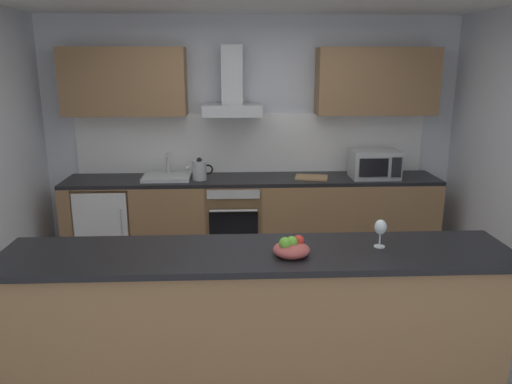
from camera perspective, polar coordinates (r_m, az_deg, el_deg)
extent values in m
cube|color=gray|center=(4.13, 0.58, -16.07)|extent=(5.55, 4.96, 0.02)
cube|color=silver|center=(5.65, -0.55, 6.45)|extent=(5.55, 0.12, 2.60)
cube|color=white|center=(5.59, -0.52, 5.64)|extent=(3.87, 0.02, 0.66)
cube|color=olive|center=(5.48, -0.38, -3.16)|extent=(4.00, 0.60, 0.86)
cube|color=black|center=(5.36, -0.39, 1.43)|extent=(4.00, 0.60, 0.04)
cube|color=olive|center=(3.27, 0.22, -15.19)|extent=(3.04, 0.52, 0.94)
cube|color=black|center=(3.06, 0.23, -7.15)|extent=(3.14, 0.64, 0.04)
cube|color=olive|center=(5.48, -14.87, 12.13)|extent=(1.28, 0.32, 0.70)
cube|color=olive|center=(5.58, 13.67, 12.24)|extent=(1.28, 0.32, 0.70)
cube|color=slate|center=(5.44, -2.59, -2.96)|extent=(0.60, 0.56, 0.80)
cube|color=black|center=(5.19, -2.58, -4.60)|extent=(0.50, 0.02, 0.48)
cube|color=#B7BABC|center=(5.07, -2.63, -0.28)|extent=(0.54, 0.02, 0.09)
cylinder|color=#B7BABC|center=(5.08, -2.61, -2.16)|extent=(0.49, 0.02, 0.02)
cube|color=white|center=(5.62, -16.61, -3.37)|extent=(0.58, 0.56, 0.85)
cube|color=silver|center=(5.36, -17.34, -4.31)|extent=(0.55, 0.02, 0.80)
cylinder|color=#B7BABC|center=(5.27, -15.10, -3.96)|extent=(0.02, 0.02, 0.38)
cube|color=#B7BABC|center=(5.48, 13.42, 3.14)|extent=(0.50, 0.36, 0.30)
cube|color=black|center=(5.28, 13.35, 2.73)|extent=(0.30, 0.02, 0.19)
cube|color=black|center=(5.36, 15.83, 2.73)|extent=(0.10, 0.01, 0.21)
cube|color=silver|center=(5.37, -10.18, 1.69)|extent=(0.50, 0.40, 0.04)
cylinder|color=#B7BABC|center=(5.47, -10.06, 3.09)|extent=(0.03, 0.03, 0.26)
cylinder|color=#B7BABC|center=(5.37, -10.22, 4.17)|extent=(0.03, 0.16, 0.03)
cylinder|color=#B7BABC|center=(5.28, -6.50, 2.47)|extent=(0.15, 0.15, 0.20)
sphere|color=black|center=(5.26, -6.53, 3.67)|extent=(0.06, 0.06, 0.06)
cone|color=#B7BABC|center=(5.28, -7.59, 2.88)|extent=(0.09, 0.04, 0.07)
torus|color=black|center=(5.27, -5.53, 2.59)|extent=(0.11, 0.02, 0.11)
cube|color=#B7BABC|center=(5.32, -2.74, 9.39)|extent=(0.62, 0.45, 0.12)
cube|color=#B7BABC|center=(5.35, -2.78, 13.28)|extent=(0.22, 0.22, 0.60)
cylinder|color=silver|center=(3.21, 13.96, -6.08)|extent=(0.07, 0.07, 0.01)
cylinder|color=silver|center=(3.19, 14.01, -5.27)|extent=(0.01, 0.01, 0.09)
ellipsoid|color=silver|center=(3.17, 14.10, -3.92)|extent=(0.08, 0.08, 0.10)
ellipsoid|color=#B24C47|center=(2.98, 4.09, -6.63)|extent=(0.22, 0.22, 0.09)
sphere|color=#66B233|center=(2.94, 3.38, -5.90)|extent=(0.07, 0.07, 0.07)
sphere|color=red|center=(3.00, 4.90, -5.57)|extent=(0.07, 0.07, 0.07)
sphere|color=#66B233|center=(2.96, 4.11, -5.76)|extent=(0.07, 0.07, 0.07)
cube|color=tan|center=(5.36, 6.38, 1.69)|extent=(0.38, 0.29, 0.02)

